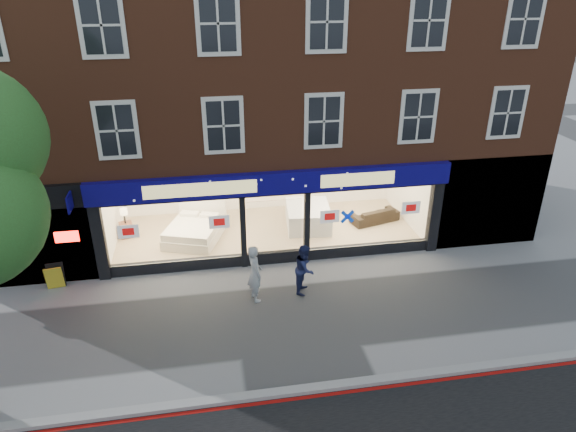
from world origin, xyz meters
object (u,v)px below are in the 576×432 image
object	(u,v)px
sofa	(375,215)
a_board	(55,277)
pedestrian_grey	(255,273)
mattress_stack	(308,216)
display_bed	(195,230)
pedestrian_blue	(305,269)

from	to	relation	value
sofa	a_board	xyz separation A→B (m)	(-11.11, -2.65, 0.02)
a_board	pedestrian_grey	distance (m)	6.23
a_board	sofa	bearing A→B (deg)	5.05
pedestrian_grey	mattress_stack	bearing A→B (deg)	-42.84
display_bed	mattress_stack	distance (m)	4.25
display_bed	sofa	world-z (taller)	display_bed
mattress_stack	a_board	distance (m)	8.92
sofa	pedestrian_grey	xyz separation A→B (m)	(-5.12, -4.29, 0.51)
sofa	a_board	distance (m)	11.42
display_bed	pedestrian_blue	bearing A→B (deg)	-30.22
a_board	display_bed	bearing A→B (deg)	21.18
sofa	pedestrian_blue	xyz separation A→B (m)	(-3.60, -4.12, 0.41)
a_board	pedestrian_grey	world-z (taller)	pedestrian_grey
display_bed	mattress_stack	xyz separation A→B (m)	(4.24, 0.31, 0.05)
mattress_stack	pedestrian_grey	bearing A→B (deg)	-119.93
display_bed	sofa	xyz separation A→B (m)	(6.86, 0.24, -0.07)
mattress_stack	pedestrian_grey	distance (m)	5.05
mattress_stack	pedestrian_grey	xyz separation A→B (m)	(-2.51, -4.36, 0.39)
display_bed	pedestrian_grey	distance (m)	4.43
a_board	pedestrian_blue	xyz separation A→B (m)	(7.52, -1.47, 0.39)
sofa	a_board	size ratio (longest dim) A/B	2.37
display_bed	pedestrian_blue	distance (m)	5.08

